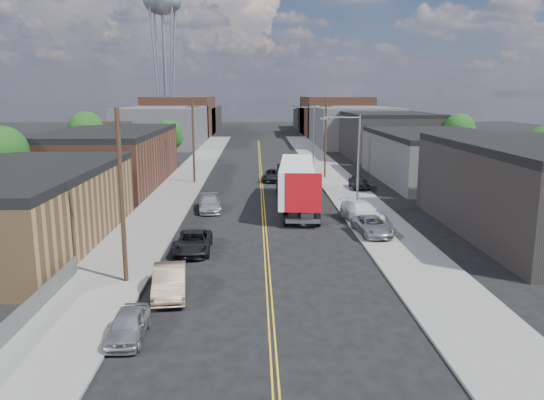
{
  "coord_description": "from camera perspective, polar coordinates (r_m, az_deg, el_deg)",
  "views": [
    {
      "loc": [
        -0.69,
        -19.29,
        10.71
      ],
      "look_at": [
        0.58,
        21.67,
        2.5
      ],
      "focal_mm": 35.0,
      "sensor_mm": 36.0,
      "label": 1
    }
  ],
  "objects": [
    {
      "name": "car_right_lot_c",
      "position": [
        60.94,
        9.31,
        1.91
      ],
      "size": [
        1.99,
        4.44,
        1.48
      ],
      "primitive_type": "imported",
      "rotation": [
        0.0,
        0.0,
        0.06
      ],
      "color": "black",
      "rests_on": "sidewalk_right"
    },
    {
      "name": "utility_pole_left_far",
      "position": [
        64.96,
        -8.46,
        6.29
      ],
      "size": [
        1.6,
        0.26,
        10.0
      ],
      "color": "black",
      "rests_on": "ground"
    },
    {
      "name": "skyline_right_b",
      "position": [
        140.93,
        6.75,
        8.93
      ],
      "size": [
        16.0,
        26.0,
        10.0
      ],
      "primitive_type": "cube",
      "color": "#553022",
      "rests_on": "ground"
    },
    {
      "name": "sidewalk_left",
      "position": [
        65.75,
        -9.46,
        1.87
      ],
      "size": [
        5.0,
        140.0,
        0.15
      ],
      "primitive_type": "cube",
      "color": "slate",
      "rests_on": "ground"
    },
    {
      "name": "car_ahead_truck",
      "position": [
        66.35,
        0.14,
        2.68
      ],
      "size": [
        3.09,
        5.52,
        1.46
      ],
      "primitive_type": "imported",
      "rotation": [
        0.0,
        0.0,
        -0.13
      ],
      "color": "black",
      "rests_on": "ground"
    },
    {
      "name": "utility_pole_left_near",
      "position": [
        30.74,
        -15.88,
        0.45
      ],
      "size": [
        1.6,
        0.26,
        10.0
      ],
      "color": "black",
      "rests_on": "ground"
    },
    {
      "name": "warehouse_tan",
      "position": [
        41.86,
        -26.16,
        -0.74
      ],
      "size": [
        12.0,
        22.0,
        5.6
      ],
      "color": "brown",
      "rests_on": "ground"
    },
    {
      "name": "streetlight_far",
      "position": [
        79.9,
        4.22,
        7.44
      ],
      "size": [
        3.39,
        0.25,
        9.0
      ],
      "color": "gray",
      "rests_on": "ground"
    },
    {
      "name": "car_left_b",
      "position": [
        29.41,
        -10.97,
        -8.57
      ],
      "size": [
        2.29,
        5.06,
        1.61
      ],
      "primitive_type": "imported",
      "rotation": [
        0.0,
        0.0,
        0.12
      ],
      "color": "#886E59",
      "rests_on": "ground"
    },
    {
      "name": "tree_left_near",
      "position": [
        54.78,
        -26.96,
        4.3
      ],
      "size": [
        4.85,
        4.76,
        7.91
      ],
      "color": "black",
      "rests_on": "ground"
    },
    {
      "name": "industrial_right_c",
      "position": [
        94.32,
        12.24,
        6.87
      ],
      "size": [
        14.0,
        22.0,
        7.6
      ],
      "color": "black",
      "rests_on": "ground"
    },
    {
      "name": "skyline_right_c",
      "position": [
        160.79,
        5.69,
        8.71
      ],
      "size": [
        16.0,
        40.0,
        7.0
      ],
      "primitive_type": "cube",
      "color": "black",
      "rests_on": "ground"
    },
    {
      "name": "warehouse_brown",
      "position": [
        66.03,
        -17.01,
        4.39
      ],
      "size": [
        12.0,
        26.0,
        6.6
      ],
      "color": "#553022",
      "rests_on": "ground"
    },
    {
      "name": "tree_left_mid",
      "position": [
        78.02,
        -19.25,
        6.86
      ],
      "size": [
        5.1,
        5.04,
        8.37
      ],
      "color": "black",
      "rests_on": "ground"
    },
    {
      "name": "tree_right_far",
      "position": [
        85.22,
        19.53,
        6.96
      ],
      "size": [
        4.85,
        4.76,
        7.91
      ],
      "color": "black",
      "rests_on": "ground"
    },
    {
      "name": "sidewalk_right",
      "position": [
        65.95,
        7.14,
        1.96
      ],
      "size": [
        5.0,
        140.0,
        0.15
      ],
      "primitive_type": "cube",
      "color": "slate",
      "rests_on": "ground"
    },
    {
      "name": "skyline_left_b",
      "position": [
        140.73,
        -9.78,
        8.84
      ],
      "size": [
        16.0,
        26.0,
        10.0
      ],
      "primitive_type": "cube",
      "color": "#553022",
      "rests_on": "ground"
    },
    {
      "name": "car_right_lot_b",
      "position": [
        45.25,
        9.6,
        -1.26
      ],
      "size": [
        3.41,
        6.0,
        1.64
      ],
      "primitive_type": "imported",
      "rotation": [
        0.0,
        0.0,
        0.21
      ],
      "color": "silver",
      "rests_on": "sidewalk_right"
    },
    {
      "name": "utility_pole_right",
      "position": [
        68.1,
        5.77,
        6.58
      ],
      "size": [
        1.6,
        0.26,
        10.0
      ],
      "color": "black",
      "rests_on": "ground"
    },
    {
      "name": "semi_truck",
      "position": [
        50.85,
        2.52,
        2.13
      ],
      "size": [
        4.03,
        17.51,
        4.54
      ],
      "rotation": [
        0.0,
        0.0,
        -0.08
      ],
      "color": "silver",
      "rests_on": "ground"
    },
    {
      "name": "water_tower",
      "position": [
        132.54,
        -11.7,
        19.76
      ],
      "size": [
        9.0,
        9.0,
        36.9
      ],
      "color": "gray",
      "rests_on": "ground"
    },
    {
      "name": "streetlight_near",
      "position": [
        45.38,
        8.79,
        4.38
      ],
      "size": [
        3.39,
        0.25,
        9.0
      ],
      "color": "gray",
      "rests_on": "ground"
    },
    {
      "name": "car_left_d",
      "position": [
        49.51,
        -6.73,
        -0.4
      ],
      "size": [
        2.55,
        5.09,
        1.42
      ],
      "primitive_type": "imported",
      "rotation": [
        0.0,
        0.0,
        0.12
      ],
      "color": "#A9ABAE",
      "rests_on": "ground"
    },
    {
      "name": "tree_left_far",
      "position": [
        82.59,
        -11.08,
        6.85
      ],
      "size": [
        4.35,
        4.2,
        6.97
      ],
      "color": "black",
      "rests_on": "ground"
    },
    {
      "name": "skyline_left_a",
      "position": [
        116.1,
        -11.45,
        7.8
      ],
      "size": [
        16.0,
        30.0,
        8.0
      ],
      "primitive_type": "cube",
      "color": "#353537",
      "rests_on": "ground"
    },
    {
      "name": "ground",
      "position": [
        80.01,
        -1.27,
        3.63
      ],
      "size": [
        260.0,
        260.0,
        0.0
      ],
      "primitive_type": "plane",
      "color": "black",
      "rests_on": "ground"
    },
    {
      "name": "industrial_right_b",
      "position": [
        69.54,
        17.34,
        4.49
      ],
      "size": [
        14.0,
        24.0,
        6.1
      ],
      "color": "#353537",
      "rests_on": "ground"
    },
    {
      "name": "car_right_lot_a",
      "position": [
        41.22,
        10.75,
        -2.73
      ],
      "size": [
        2.75,
        5.16,
        1.38
      ],
      "primitive_type": "imported",
      "rotation": [
        0.0,
        0.0,
        0.1
      ],
      "color": "gray",
      "rests_on": "sidewalk_right"
    },
    {
      "name": "chainlink_fence",
      "position": [
        27.15,
        -25.64,
        -11.58
      ],
      "size": [
        0.05,
        16.0,
        1.22
      ],
      "color": "slate",
      "rests_on": "ground"
    },
    {
      "name": "car_left_a",
      "position": [
        24.97,
        -15.22,
        -12.84
      ],
      "size": [
        1.62,
        3.89,
        1.31
      ],
      "primitive_type": "imported",
      "rotation": [
        0.0,
        0.0,
        0.02
      ],
      "color": "#9D9FA2",
      "rests_on": "ground"
    },
    {
      "name": "car_left_c",
      "position": [
        36.93,
        -8.43,
        -4.5
      ],
      "size": [
        2.48,
        5.18,
        1.43
      ],
      "primitive_type": "imported",
      "rotation": [
        0.0,
        0.0,
        0.02
      ],
      "color": "black",
      "rests_on": "ground"
    },
    {
      "name": "skyline_left_c",
      "position": [
        160.61,
        -8.78,
        8.63
      ],
      "size": [
        16.0,
        40.0,
        7.0
      ],
      "primitive_type": "cube",
      "color": "black",
      "rests_on": "ground"
    },
    {
      "name": "centerline",
      "position": [
        65.18,
        -1.14,
        1.87
      ],
      "size": [
        0.32,
        120.0,
        0.01
      ],
      "primitive_type": "cube",
      "color": "gold",
      "rests_on": "ground"
    },
    {
      "name": "skyline_right_a",
      "position": [
        116.34,
        8.55,
        7.9
      ],
      "size": [
        16.0,
        30.0,
        8.0
      ],
      "primitive_type": "cube",
      "color": "#353537",
      "rests_on": "ground"
    }
  ]
}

